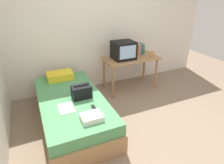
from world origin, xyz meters
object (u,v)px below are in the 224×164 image
object	(u,v)px
water_bottle	(135,52)
magazine	(66,108)
desk	(130,61)
picture_frame	(152,54)
book_row	(139,49)
pillow	(60,76)
bed	(72,110)
handbag	(81,92)
folded_towel	(92,117)
tv	(123,50)
remote_dark	(94,108)

from	to	relation	value
water_bottle	magazine	bearing A→B (deg)	-150.36
desk	picture_frame	distance (m)	0.48
book_row	pillow	xyz separation A→B (m)	(-1.77, -0.07, -0.29)
bed	desk	distance (m)	1.69
picture_frame	handbag	distance (m)	1.87
book_row	pillow	size ratio (longest dim) A/B	0.50
pillow	magazine	size ratio (longest dim) A/B	1.64
book_row	handbag	xyz separation A→B (m)	(-1.60, -0.92, -0.26)
pillow	magazine	world-z (taller)	pillow
picture_frame	folded_towel	bearing A→B (deg)	-144.82
picture_frame	tv	bearing A→B (deg)	167.26
desk	handbag	xyz separation A→B (m)	(-1.31, -0.80, -0.05)
remote_dark	handbag	bearing A→B (deg)	100.34
magazine	bed	bearing A→B (deg)	64.89
bed	book_row	bearing A→B (deg)	25.67
water_bottle	magazine	size ratio (longest dim) A/B	0.80
water_bottle	magazine	world-z (taller)	water_bottle
tv	picture_frame	size ratio (longest dim) A/B	3.55
desk	pillow	xyz separation A→B (m)	(-1.49, 0.05, -0.09)
water_bottle	magazine	distance (m)	1.94
bed	pillow	xyz separation A→B (m)	(-0.02, 0.77, 0.31)
picture_frame	remote_dark	size ratio (longest dim) A/B	0.80
desk	book_row	xyz separation A→B (m)	(0.28, 0.12, 0.21)
remote_dark	folded_towel	world-z (taller)	folded_towel
remote_dark	book_row	bearing A→B (deg)	40.47
desk	magazine	bearing A→B (deg)	-147.82
water_bottle	folded_towel	xyz separation A→B (m)	(-1.41, -1.35, -0.32)
book_row	handbag	size ratio (longest dim) A/B	0.80
bed	book_row	world-z (taller)	book_row
book_row	tv	bearing A→B (deg)	-163.59
bed	desk	world-z (taller)	desk
bed	pillow	size ratio (longest dim) A/B	4.20
remote_dark	water_bottle	bearing A→B (deg)	40.76
water_bottle	tv	bearing A→B (deg)	168.06
book_row	remote_dark	xyz separation A→B (m)	(-1.53, -1.30, -0.35)
desk	magazine	size ratio (longest dim) A/B	4.00
bed	water_bottle	bearing A→B (deg)	23.32
desk	water_bottle	xyz separation A→B (m)	(0.05, -0.07, 0.21)
magazine	book_row	bearing A→B (deg)	30.88
desk	tv	bearing A→B (deg)	-174.35
desk	water_bottle	bearing A→B (deg)	-53.23
book_row	remote_dark	distance (m)	2.04
bed	tv	bearing A→B (deg)	28.73
water_bottle	book_row	distance (m)	0.30
picture_frame	water_bottle	bearing A→B (deg)	166.77
magazine	remote_dark	size ratio (longest dim) A/B	1.86
magazine	handbag	bearing A→B (deg)	36.07
water_bottle	bed	bearing A→B (deg)	-156.68
bed	pillow	bearing A→B (deg)	91.32
bed	picture_frame	distance (m)	2.06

